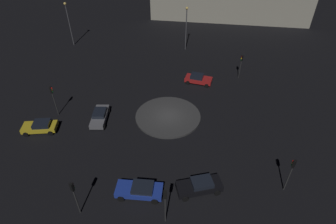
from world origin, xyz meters
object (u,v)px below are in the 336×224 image
Objects in this scene: car_blue at (140,190)px; streetlamp_east at (186,23)px; car_grey at (100,116)px; traffic_light_north at (53,95)px; car_yellow at (40,126)px; traffic_light_southwest at (291,169)px; streetlamp_northeast at (68,18)px; car_black at (200,186)px; car_red at (198,79)px; traffic_light_west at (165,200)px; traffic_light_southeast at (241,62)px; traffic_light_northwest at (74,192)px.

streetlamp_east reaches higher than car_blue.
car_grey is 6.47m from traffic_light_north.
traffic_light_southwest is (-12.16, -26.25, 2.34)m from car_yellow.
traffic_light_north is at bearing -177.00° from streetlamp_northeast.
car_blue is at bearing 162.59° from streetlamp_east.
car_black is at bearing 172.66° from streetlamp_east.
car_black reaches higher than car_red.
streetlamp_northeast is (17.00, 21.56, 4.53)m from car_red.
traffic_light_southwest is 0.98× the size of traffic_light_west.
car_blue is 17.69m from traffic_light_north.
car_red is at bearing -155.67° from car_yellow.
traffic_light_southeast is (8.21, -21.50, 2.15)m from car_grey.
car_grey is 1.06× the size of traffic_light_north.
car_red reaches higher than car_blue.
streetlamp_northeast reaches higher than car_blue.
streetlamp_east is 0.98× the size of streetlamp_northeast.
traffic_light_northwest is 38.57m from streetlamp_northeast.
traffic_light_northwest reaches higher than car_grey.
car_black is 32.83m from streetlamp_east.
car_yellow is at bearing -133.84° from car_red.
car_yellow is 0.51× the size of streetlamp_northeast.
car_red is 27.82m from streetlamp_northeast.
traffic_light_north is (-6.31, 27.20, 0.28)m from traffic_light_southeast.
streetlamp_east is (32.26, -4.15, 4.43)m from car_black.
traffic_light_north reaches higher than traffic_light_northwest.
car_grey is 1.03× the size of car_red.
traffic_light_west is (-23.51, 14.64, 0.25)m from traffic_light_southeast.
car_blue is 1.10× the size of traffic_light_north.
streetlamp_east is at bearing 50.17° from traffic_light_north.
car_yellow is 0.92× the size of car_red.
streetlamp_northeast is at bearing -60.12° from car_blue.
car_blue is 5.89m from car_black.
traffic_light_southwest is at bearing -172.65° from streetlamp_east.
traffic_light_west reaches higher than traffic_light_southwest.
traffic_light_west is at bearing 167.33° from streetlamp_east.
streetlamp_east is (33.29, -15.66, 2.18)m from traffic_light_northwest.
car_blue is 22.11m from car_red.
traffic_light_northwest is at bearing -171.06° from streetlamp_northeast.
traffic_light_southeast is at bearing -117.08° from car_blue.
car_red is at bearing -10.98° from traffic_light_west.
car_yellow reaches higher than car_grey.
traffic_light_north reaches higher than car_red.
traffic_light_north is 16.11m from traffic_light_northwest.
streetlamp_northeast is (39.85, 13.75, 2.16)m from traffic_light_west.
traffic_light_northwest reaches higher than car_yellow.
traffic_light_northwest is at bearing 9.65° from traffic_light_southeast.
car_red is (7.55, -14.68, 0.02)m from car_grey.
car_yellow is at bearing 27.20° from traffic_light_southwest.
car_blue reaches higher than car_grey.
car_blue is 1.14× the size of traffic_light_northwest.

